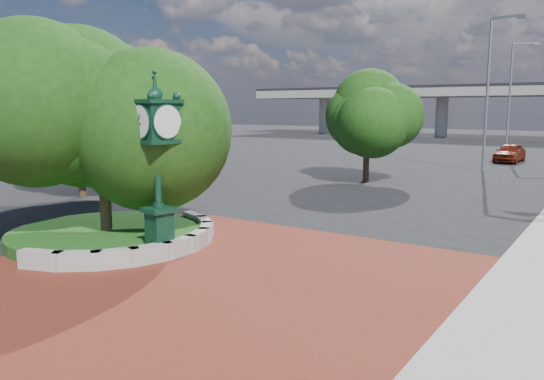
{
  "coord_description": "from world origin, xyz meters",
  "views": [
    {
      "loc": [
        8.77,
        -10.86,
        4.28
      ],
      "look_at": [
        0.43,
        1.5,
        1.96
      ],
      "focal_mm": 35.0,
      "sensor_mm": 36.0,
      "label": 1
    }
  ],
  "objects": [
    {
      "name": "tree_street",
      "position": [
        -4.0,
        18.0,
        3.24
      ],
      "size": [
        4.4,
        4.4,
        5.45
      ],
      "color": "#38281C",
      "rests_on": "ground"
    },
    {
      "name": "street_lamp_near",
      "position": [
        0.87,
        26.81,
        5.93
      ],
      "size": [
        2.26,
        0.62,
        10.12
      ],
      "color": "slate",
      "rests_on": "ground"
    },
    {
      "name": "tree_planter",
      "position": [
        -5.0,
        0.0,
        3.72
      ],
      "size": [
        5.2,
        5.2,
        6.33
      ],
      "color": "#38281C",
      "rests_on": "ground"
    },
    {
      "name": "ground",
      "position": [
        0.0,
        0.0,
        0.0
      ],
      "size": [
        200.0,
        200.0,
        0.0
      ],
      "primitive_type": "plane",
      "color": "black",
      "rests_on": "ground"
    },
    {
      "name": "grass_bed",
      "position": [
        -5.0,
        0.0,
        0.2
      ],
      "size": [
        6.1,
        6.1,
        0.4
      ],
      "primitive_type": "cylinder",
      "color": "#154B19",
      "rests_on": "ground"
    },
    {
      "name": "plaza",
      "position": [
        0.0,
        -1.0,
        0.02
      ],
      "size": [
        12.0,
        12.0,
        0.04
      ],
      "primitive_type": "cube",
      "color": "maroon",
      "rests_on": "ground"
    },
    {
      "name": "street_lamp_far",
      "position": [
        -0.01,
        39.54,
        5.75
      ],
      "size": [
        2.11,
        0.96,
        9.81
      ],
      "color": "slate",
      "rests_on": "ground"
    },
    {
      "name": "planter_wall",
      "position": [
        -2.71,
        -0.0,
        0.27
      ],
      "size": [
        2.96,
        6.77,
        0.54
      ],
      "color": "#9E9B93",
      "rests_on": "ground"
    },
    {
      "name": "tree_northwest",
      "position": [
        -13.0,
        5.0,
        4.12
      ],
      "size": [
        5.6,
        5.6,
        6.93
      ],
      "color": "#38281C",
      "rests_on": "ground"
    },
    {
      "name": "post_clock",
      "position": [
        -2.18,
        -0.39,
        2.87
      ],
      "size": [
        1.22,
        1.22,
        5.23
      ],
      "color": "black",
      "rests_on": "ground"
    },
    {
      "name": "parked_car",
      "position": [
        0.94,
        34.58,
        0.76
      ],
      "size": [
        1.98,
        4.54,
        1.52
      ],
      "primitive_type": "imported",
      "rotation": [
        0.0,
        0.0,
        -0.04
      ],
      "color": "#631C0E",
      "rests_on": "ground"
    }
  ]
}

